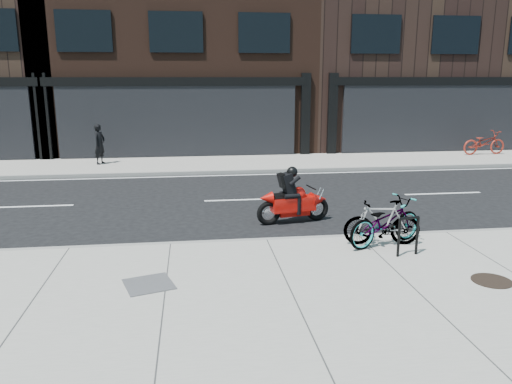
{
  "coord_description": "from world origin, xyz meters",
  "views": [
    {
      "loc": [
        -1.51,
        -11.84,
        3.49
      ],
      "look_at": [
        -0.08,
        -0.87,
        0.9
      ],
      "focal_mm": 35.0,
      "sensor_mm": 36.0,
      "label": 1
    }
  ],
  "objects": [
    {
      "name": "bicycle_far",
      "position": [
        11.11,
        8.27,
        0.64
      ],
      "size": [
        2.0,
        0.82,
        1.03
      ],
      "primitive_type": "imported",
      "rotation": [
        0.0,
        0.0,
        1.64
      ],
      "color": "maroon",
      "rests_on": "sidewalk_far"
    },
    {
      "name": "utility_grate",
      "position": [
        -2.28,
        -4.03,
        0.14
      ],
      "size": [
        0.94,
        0.94,
        0.02
      ],
      "primitive_type": "cube",
      "rotation": [
        0.0,
        0.0,
        0.31
      ],
      "color": "#57575A",
      "rests_on": "sidewalk_near"
    },
    {
      "name": "sidewalk_far",
      "position": [
        0.0,
        7.75,
        0.07
      ],
      "size": [
        60.0,
        3.5,
        0.13
      ],
      "primitive_type": "cube",
      "color": "gray",
      "rests_on": "ground"
    },
    {
      "name": "manhole_cover",
      "position": [
        3.42,
        -4.63,
        0.14
      ],
      "size": [
        0.81,
        0.81,
        0.02
      ],
      "primitive_type": "cylinder",
      "rotation": [
        0.0,
        0.0,
        -0.27
      ],
      "color": "black",
      "rests_on": "sidewalk_near"
    },
    {
      "name": "bike_rack",
      "position": [
        2.52,
        -3.26,
        0.58
      ],
      "size": [
        0.45,
        0.13,
        0.77
      ],
      "rotation": [
        0.0,
        0.0,
        0.19
      ],
      "color": "black",
      "rests_on": "sidewalk_near"
    },
    {
      "name": "sidewalk_near",
      "position": [
        0.0,
        -5.0,
        0.07
      ],
      "size": [
        60.0,
        6.0,
        0.13
      ],
      "primitive_type": "cube",
      "color": "gray",
      "rests_on": "ground"
    },
    {
      "name": "ground",
      "position": [
        0.0,
        0.0,
        0.0
      ],
      "size": [
        120.0,
        120.0,
        0.0
      ],
      "primitive_type": "plane",
      "color": "black",
      "rests_on": "ground"
    },
    {
      "name": "motorcycle",
      "position": [
        0.97,
        -0.37,
        0.57
      ],
      "size": [
        1.85,
        0.62,
        1.39
      ],
      "rotation": [
        0.0,
        0.0,
        0.19
      ],
      "color": "black",
      "rests_on": "ground"
    },
    {
      "name": "bicycle_rear",
      "position": [
        2.26,
        -2.6,
        0.6
      ],
      "size": [
        1.59,
        0.65,
        0.93
      ],
      "primitive_type": "imported",
      "rotation": [
        0.0,
        0.0,
        4.57
      ],
      "color": "gray",
      "rests_on": "sidewalk_near"
    },
    {
      "name": "pedestrian",
      "position": [
        -5.04,
        7.96,
        0.91
      ],
      "size": [
        0.58,
        0.67,
        1.55
      ],
      "primitive_type": "imported",
      "rotation": [
        0.0,
        0.0,
        1.14
      ],
      "color": "black",
      "rests_on": "sidewalk_far"
    },
    {
      "name": "bicycle_front",
      "position": [
        2.32,
        -2.6,
        0.61
      ],
      "size": [
        1.94,
        1.29,
        0.96
      ],
      "primitive_type": "imported",
      "rotation": [
        0.0,
        0.0,
        1.97
      ],
      "color": "gray",
      "rests_on": "sidewalk_near"
    },
    {
      "name": "building_mideast",
      "position": [
        10.0,
        14.5,
        6.25
      ],
      "size": [
        12.0,
        10.0,
        12.5
      ],
      "primitive_type": "cube",
      "color": "black",
      "rests_on": "ground"
    }
  ]
}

